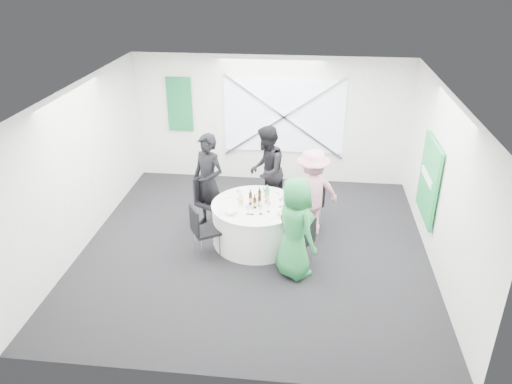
# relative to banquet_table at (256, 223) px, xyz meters

# --- Properties ---
(floor) EXTENTS (6.00, 6.00, 0.00)m
(floor) POSITION_rel_banquet_table_xyz_m (0.00, -0.20, -0.38)
(floor) COLOR black
(floor) RESTS_ON ground
(ceiling) EXTENTS (6.00, 6.00, 0.00)m
(ceiling) POSITION_rel_banquet_table_xyz_m (0.00, -0.20, 2.42)
(ceiling) COLOR silver
(ceiling) RESTS_ON wall_back
(wall_back) EXTENTS (6.00, 0.00, 6.00)m
(wall_back) POSITION_rel_banquet_table_xyz_m (0.00, 2.80, 1.02)
(wall_back) COLOR silver
(wall_back) RESTS_ON floor
(wall_front) EXTENTS (6.00, 0.00, 6.00)m
(wall_front) POSITION_rel_banquet_table_xyz_m (0.00, -3.20, 1.02)
(wall_front) COLOR silver
(wall_front) RESTS_ON floor
(wall_left) EXTENTS (0.00, 6.00, 6.00)m
(wall_left) POSITION_rel_banquet_table_xyz_m (-3.00, -0.20, 1.02)
(wall_left) COLOR silver
(wall_left) RESTS_ON floor
(wall_right) EXTENTS (0.00, 6.00, 6.00)m
(wall_right) POSITION_rel_banquet_table_xyz_m (3.00, -0.20, 1.02)
(wall_right) COLOR silver
(wall_right) RESTS_ON floor
(window_panel) EXTENTS (2.60, 0.03, 1.60)m
(window_panel) POSITION_rel_banquet_table_xyz_m (0.30, 2.76, 1.12)
(window_panel) COLOR silver
(window_panel) RESTS_ON wall_back
(window_brace_a) EXTENTS (2.63, 0.05, 1.84)m
(window_brace_a) POSITION_rel_banquet_table_xyz_m (0.30, 2.72, 1.12)
(window_brace_a) COLOR silver
(window_brace_a) RESTS_ON window_panel
(window_brace_b) EXTENTS (2.63, 0.05, 1.84)m
(window_brace_b) POSITION_rel_banquet_table_xyz_m (0.30, 2.72, 1.12)
(window_brace_b) COLOR silver
(window_brace_b) RESTS_ON window_panel
(green_banner) EXTENTS (0.55, 0.04, 1.20)m
(green_banner) POSITION_rel_banquet_table_xyz_m (-2.00, 2.75, 1.32)
(green_banner) COLOR #125D31
(green_banner) RESTS_ON wall_back
(green_sign) EXTENTS (0.05, 1.20, 1.40)m
(green_sign) POSITION_rel_banquet_table_xyz_m (2.94, 0.40, 0.82)
(green_sign) COLOR green
(green_sign) RESTS_ON wall_right
(banquet_table) EXTENTS (1.56, 1.56, 0.76)m
(banquet_table) POSITION_rel_banquet_table_xyz_m (0.00, 0.00, 0.00)
(banquet_table) COLOR white
(banquet_table) RESTS_ON floor
(chair_back) EXTENTS (0.43, 0.44, 0.83)m
(chair_back) POSITION_rel_banquet_table_xyz_m (0.19, 1.15, 0.10)
(chair_back) COLOR black
(chair_back) RESTS_ON floor
(chair_back_left) EXTENTS (0.61, 0.61, 0.99)m
(chair_back_left) POSITION_rel_banquet_table_xyz_m (-0.98, 0.54, 0.20)
(chair_back_left) COLOR black
(chair_back_left) RESTS_ON floor
(chair_back_right) EXTENTS (0.62, 0.61, 0.96)m
(chair_back_right) POSITION_rel_banquet_table_xyz_m (0.97, 0.74, 0.19)
(chair_back_right) COLOR black
(chair_back_right) RESTS_ON floor
(chair_front_right) EXTENTS (0.54, 0.54, 0.85)m
(chair_front_right) POSITION_rel_banquet_table_xyz_m (0.84, -0.60, 0.11)
(chair_front_right) COLOR black
(chair_front_right) RESTS_ON floor
(chair_front_left) EXTENTS (0.59, 0.58, 0.93)m
(chair_front_left) POSITION_rel_banquet_table_xyz_m (-0.86, -0.54, 0.17)
(chair_front_left) COLOR black
(chair_front_left) RESTS_ON floor
(person_man_back_left) EXTENTS (0.79, 0.70, 1.83)m
(person_man_back_left) POSITION_rel_banquet_table_xyz_m (-0.94, 0.50, 0.53)
(person_man_back_left) COLOR black
(person_man_back_left) RESTS_ON floor
(person_man_back) EXTENTS (0.53, 0.90, 1.79)m
(person_man_back) POSITION_rel_banquet_table_xyz_m (0.07, 1.17, 0.51)
(person_man_back) COLOR black
(person_man_back) RESTS_ON floor
(person_woman_pink) EXTENTS (1.17, 0.89, 1.64)m
(person_woman_pink) POSITION_rel_banquet_table_xyz_m (0.96, 0.45, 0.44)
(person_woman_pink) COLOR #CB8397
(person_woman_pink) RESTS_ON floor
(person_woman_green) EXTENTS (0.94, 0.98, 1.69)m
(person_woman_green) POSITION_rel_banquet_table_xyz_m (0.72, -0.89, 0.47)
(person_woman_green) COLOR #248440
(person_woman_green) RESTS_ON floor
(plate_back) EXTENTS (0.28, 0.28, 0.01)m
(plate_back) POSITION_rel_banquet_table_xyz_m (-0.04, 0.56, 0.39)
(plate_back) COLOR silver
(plate_back) RESTS_ON banquet_table
(plate_back_left) EXTENTS (0.24, 0.24, 0.01)m
(plate_back_left) POSITION_rel_banquet_table_xyz_m (-0.42, 0.28, 0.39)
(plate_back_left) COLOR silver
(plate_back_left) RESTS_ON banquet_table
(plate_back_right) EXTENTS (0.29, 0.29, 0.04)m
(plate_back_right) POSITION_rel_banquet_table_xyz_m (0.53, 0.29, 0.40)
(plate_back_right) COLOR silver
(plate_back_right) RESTS_ON banquet_table
(plate_front_right) EXTENTS (0.29, 0.29, 0.04)m
(plate_front_right) POSITION_rel_banquet_table_xyz_m (0.49, -0.33, 0.40)
(plate_front_right) COLOR silver
(plate_front_right) RESTS_ON banquet_table
(plate_front_left) EXTENTS (0.24, 0.24, 0.01)m
(plate_front_left) POSITION_rel_banquet_table_xyz_m (-0.50, -0.33, 0.39)
(plate_front_left) COLOR silver
(plate_front_left) RESTS_ON banquet_table
(napkin) EXTENTS (0.21, 0.20, 0.05)m
(napkin) POSITION_rel_banquet_table_xyz_m (-0.37, -0.40, 0.42)
(napkin) COLOR white
(napkin) RESTS_ON plate_front_left
(beer_bottle_a) EXTENTS (0.06, 0.06, 0.28)m
(beer_bottle_a) POSITION_rel_banquet_table_xyz_m (-0.10, -0.01, 0.49)
(beer_bottle_a) COLOR #341A09
(beer_bottle_a) RESTS_ON banquet_table
(beer_bottle_b) EXTENTS (0.06, 0.06, 0.25)m
(beer_bottle_b) POSITION_rel_banquet_table_xyz_m (0.04, 0.16, 0.47)
(beer_bottle_b) COLOR #341A09
(beer_bottle_b) RESTS_ON banquet_table
(beer_bottle_c) EXTENTS (0.06, 0.06, 0.25)m
(beer_bottle_c) POSITION_rel_banquet_table_xyz_m (0.07, -0.06, 0.47)
(beer_bottle_c) COLOR #341A09
(beer_bottle_c) RESTS_ON banquet_table
(beer_bottle_d) EXTENTS (0.06, 0.06, 0.25)m
(beer_bottle_d) POSITION_rel_banquet_table_xyz_m (-0.01, -0.13, 0.47)
(beer_bottle_d) COLOR #341A09
(beer_bottle_d) RESTS_ON banquet_table
(green_water_bottle) EXTENTS (0.08, 0.08, 0.33)m
(green_water_bottle) POSITION_rel_banquet_table_xyz_m (0.18, 0.10, 0.51)
(green_water_bottle) COLOR green
(green_water_bottle) RESTS_ON banquet_table
(clear_water_bottle) EXTENTS (0.08, 0.08, 0.31)m
(clear_water_bottle) POSITION_rel_banquet_table_xyz_m (-0.25, -0.09, 0.50)
(clear_water_bottle) COLOR white
(clear_water_bottle) RESTS_ON banquet_table
(wine_glass_a) EXTENTS (0.07, 0.07, 0.17)m
(wine_glass_a) POSITION_rel_banquet_table_xyz_m (0.43, -0.04, 0.50)
(wine_glass_a) COLOR white
(wine_glass_a) RESTS_ON banquet_table
(wine_glass_b) EXTENTS (0.07, 0.07, 0.17)m
(wine_glass_b) POSITION_rel_banquet_table_xyz_m (0.24, -0.24, 0.50)
(wine_glass_b) COLOR white
(wine_glass_b) RESTS_ON banquet_table
(wine_glass_c) EXTENTS (0.07, 0.07, 0.17)m
(wine_glass_c) POSITION_rel_banquet_table_xyz_m (-0.33, 0.17, 0.50)
(wine_glass_c) COLOR white
(wine_glass_c) RESTS_ON banquet_table
(wine_glass_d) EXTENTS (0.07, 0.07, 0.17)m
(wine_glass_d) POSITION_rel_banquet_table_xyz_m (0.12, -0.34, 0.50)
(wine_glass_d) COLOR white
(wine_glass_d) RESTS_ON banquet_table
(wine_glass_e) EXTENTS (0.07, 0.07, 0.17)m
(wine_glass_e) POSITION_rel_banquet_table_xyz_m (0.12, 0.31, 0.50)
(wine_glass_e) COLOR white
(wine_glass_e) RESTS_ON banquet_table
(wine_glass_f) EXTENTS (0.07, 0.07, 0.17)m
(wine_glass_f) POSITION_rel_banquet_table_xyz_m (-0.09, -0.37, 0.50)
(wine_glass_f) COLOR white
(wine_glass_f) RESTS_ON banquet_table
(wine_glass_g) EXTENTS (0.07, 0.07, 0.17)m
(wine_glass_g) POSITION_rel_banquet_table_xyz_m (-0.02, -0.38, 0.50)
(wine_glass_g) COLOR white
(wine_glass_g) RESTS_ON banquet_table
(fork_a) EXTENTS (0.12, 0.12, 0.01)m
(fork_a) POSITION_rel_banquet_table_xyz_m (-0.51, -0.27, 0.38)
(fork_a) COLOR silver
(fork_a) RESTS_ON banquet_table
(knife_a) EXTENTS (0.10, 0.13, 0.01)m
(knife_a) POSITION_rel_banquet_table_xyz_m (-0.33, -0.47, 0.38)
(knife_a) COLOR silver
(knife_a) RESTS_ON banquet_table
(fork_b) EXTENTS (0.11, 0.13, 0.01)m
(fork_b) POSITION_rel_banquet_table_xyz_m (0.32, -0.48, 0.38)
(fork_b) COLOR silver
(fork_b) RESTS_ON banquet_table
(knife_b) EXTENTS (0.12, 0.12, 0.01)m
(knife_b) POSITION_rel_banquet_table_xyz_m (0.51, -0.27, 0.38)
(knife_b) COLOR silver
(knife_b) RESTS_ON banquet_table
(fork_c) EXTENTS (0.08, 0.14, 0.01)m
(fork_c) POSITION_rel_banquet_table_xyz_m (0.57, 0.10, 0.38)
(fork_c) COLOR silver
(fork_c) RESTS_ON banquet_table
(knife_c) EXTENTS (0.10, 0.13, 0.01)m
(knife_c) POSITION_rel_banquet_table_xyz_m (0.35, 0.46, 0.38)
(knife_c) COLOR silver
(knife_c) RESTS_ON banquet_table
(fork_d) EXTENTS (0.08, 0.14, 0.01)m
(fork_d) POSITION_rel_banquet_table_xyz_m (-0.42, 0.40, 0.38)
(fork_d) COLOR silver
(fork_d) RESTS_ON banquet_table
(knife_d) EXTENTS (0.10, 0.13, 0.01)m
(knife_d) POSITION_rel_banquet_table_xyz_m (-0.55, 0.18, 0.38)
(knife_d) COLOR silver
(knife_d) RESTS_ON banquet_table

